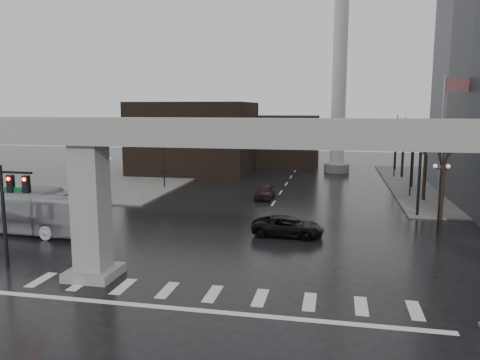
% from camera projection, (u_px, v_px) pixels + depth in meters
% --- Properties ---
extents(ground, '(160.00, 160.00, 0.00)m').
position_uv_depth(ground, '(218.00, 286.00, 24.32)').
color(ground, black).
rests_on(ground, ground).
extents(sidewalk_nw, '(28.00, 36.00, 0.15)m').
position_uv_depth(sidewalk_nw, '(99.00, 175.00, 64.33)').
color(sidewalk_nw, slate).
rests_on(sidewalk_nw, ground).
extents(elevated_guideway, '(48.00, 2.60, 8.70)m').
position_uv_depth(elevated_guideway, '(242.00, 155.00, 23.02)').
color(elevated_guideway, gray).
rests_on(elevated_guideway, ground).
extents(building_far_left, '(16.00, 14.00, 10.00)m').
position_uv_depth(building_far_left, '(195.00, 138.00, 67.00)').
color(building_far_left, black).
rests_on(building_far_left, ground).
extents(building_far_mid, '(10.00, 10.00, 8.00)m').
position_uv_depth(building_far_mid, '(286.00, 141.00, 74.45)').
color(building_far_mid, black).
rests_on(building_far_mid, ground).
extents(smokestack, '(3.60, 3.60, 30.00)m').
position_uv_depth(smokestack, '(339.00, 78.00, 65.62)').
color(smokestack, white).
rests_on(smokestack, ground).
extents(signal_mast_arm, '(12.12, 0.43, 8.00)m').
position_uv_depth(signal_mast_arm, '(374.00, 148.00, 39.84)').
color(signal_mast_arm, black).
rests_on(signal_mast_arm, ground).
extents(signal_left_pole, '(2.30, 0.30, 6.00)m').
position_uv_depth(signal_left_pole, '(11.00, 199.00, 26.62)').
color(signal_left_pole, black).
rests_on(signal_left_pole, ground).
extents(flagpole_assembly, '(2.06, 0.12, 12.00)m').
position_uv_depth(flagpole_assembly, '(446.00, 127.00, 41.43)').
color(flagpole_assembly, silver).
rests_on(flagpole_assembly, ground).
extents(lamp_right_0, '(1.22, 0.32, 5.11)m').
position_uv_depth(lamp_right_0, '(440.00, 186.00, 34.66)').
color(lamp_right_0, black).
rests_on(lamp_right_0, ground).
extents(lamp_right_1, '(1.22, 0.32, 5.11)m').
position_uv_depth(lamp_right_1, '(411.00, 164.00, 48.21)').
color(lamp_right_1, black).
rests_on(lamp_right_1, ground).
extents(lamp_right_2, '(1.22, 0.32, 5.11)m').
position_uv_depth(lamp_right_2, '(395.00, 152.00, 61.76)').
color(lamp_right_2, black).
rests_on(lamp_right_2, ground).
extents(lamp_left_0, '(1.22, 0.32, 5.11)m').
position_uv_depth(lamp_left_0, '(105.00, 176.00, 40.03)').
color(lamp_left_0, black).
rests_on(lamp_left_0, ground).
extents(lamp_left_1, '(1.22, 0.32, 5.11)m').
position_uv_depth(lamp_left_1, '(164.00, 158.00, 53.58)').
color(lamp_left_1, black).
rests_on(lamp_left_1, ground).
extents(lamp_left_2, '(1.22, 0.32, 5.11)m').
position_uv_depth(lamp_left_2, '(199.00, 148.00, 67.13)').
color(lamp_left_2, black).
rests_on(lamp_left_2, ground).
extents(tree_right_0, '(1.09, 1.58, 7.50)m').
position_uv_depth(tree_right_0, '(443.00, 187.00, 38.44)').
color(tree_right_0, black).
rests_on(tree_right_0, ground).
extents(tree_right_1, '(1.09, 1.61, 7.67)m').
position_uv_depth(tree_right_1, '(425.00, 173.00, 46.18)').
color(tree_right_1, black).
rests_on(tree_right_1, ground).
extents(tree_right_2, '(1.10, 1.63, 7.85)m').
position_uv_depth(tree_right_2, '(412.00, 163.00, 53.91)').
color(tree_right_2, black).
rests_on(tree_right_2, ground).
extents(tree_right_3, '(1.11, 1.66, 8.02)m').
position_uv_depth(tree_right_3, '(403.00, 156.00, 61.65)').
color(tree_right_3, black).
rests_on(tree_right_3, ground).
extents(tree_right_4, '(1.12, 1.69, 8.19)m').
position_uv_depth(tree_right_4, '(396.00, 150.00, 69.38)').
color(tree_right_4, black).
rests_on(tree_right_4, ground).
extents(pickup_truck, '(5.34, 2.73, 1.44)m').
position_uv_depth(pickup_truck, '(288.00, 226.00, 33.80)').
color(pickup_truck, black).
rests_on(pickup_truck, ground).
extents(city_bus, '(12.38, 4.43, 3.37)m').
position_uv_depth(city_bus, '(23.00, 210.00, 34.79)').
color(city_bus, '#ACABB0').
rests_on(city_bus, ground).
extents(far_car, '(1.80, 4.31, 1.46)m').
position_uv_depth(far_car, '(265.00, 191.00, 47.96)').
color(far_car, black).
rests_on(far_car, ground).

